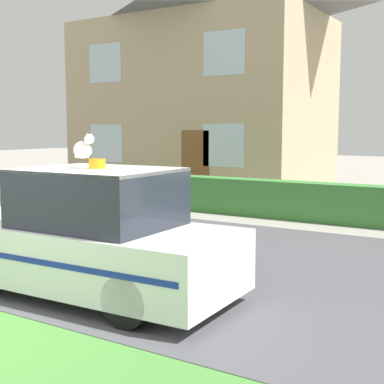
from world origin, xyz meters
TOP-DOWN VIEW (x-y plane):
  - road_strip at (0.00, 4.02)m, footprint 28.00×6.74m
  - garden_hedge at (0.07, 8.68)m, footprint 12.06×0.59m
  - police_car at (0.17, 1.71)m, footprint 4.36×1.78m
  - cat at (0.30, 1.62)m, footprint 0.37×0.21m
  - house_left at (-5.10, 13.51)m, footprint 8.81×5.54m

SIDE VIEW (x-z plane):
  - road_strip at x=0.00m, z-range 0.00..0.01m
  - garden_hedge at x=0.07m, z-range 0.00..0.90m
  - police_car at x=0.17m, z-range -0.13..1.63m
  - cat at x=0.30m, z-range 1.75..2.07m
  - house_left at x=-5.10m, z-range 0.07..7.88m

